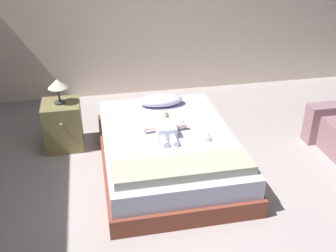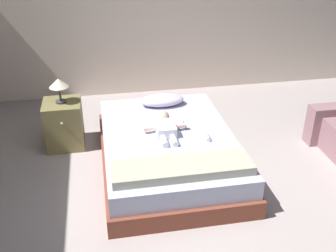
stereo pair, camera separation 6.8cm
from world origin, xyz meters
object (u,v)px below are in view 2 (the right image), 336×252
bed (168,150)px  baby (165,126)px  baby_bottle (207,137)px  toothbrush (184,124)px  nightstand (64,124)px  lamp (59,84)px  pillow (162,100)px

bed → baby: 0.28m
bed → baby_bottle: bearing=-25.7°
toothbrush → nightstand: bearing=159.8°
toothbrush → lamp: (-1.36, 0.50, 0.39)m
pillow → baby_bottle: pillow is taller
lamp → bed: bearing=-30.6°
toothbrush → baby: bearing=-158.5°
baby → toothbrush: baby is taller
nightstand → toothbrush: bearing=-20.2°
bed → baby_bottle: baby_bottle is taller
bed → baby_bottle: size_ratio=18.42×
pillow → lamp: 1.24m
pillow → nightstand: bearing=-176.8°
lamp → baby_bottle: 1.79m
bed → baby_bottle: (0.39, -0.19, 0.23)m
baby → lamp: lamp is taller
pillow → baby: (-0.08, -0.66, -0.01)m
nightstand → lamp: 0.51m
bed → baby: baby is taller
bed → baby: size_ratio=3.45×
toothbrush → baby_bottle: bearing=-65.1°
bed → baby: bearing=106.2°
bed → nightstand: bearing=149.4°
nightstand → lamp: lamp is taller
baby_bottle → bed: bearing=154.3°
toothbrush → baby_bottle: (0.17, -0.36, 0.02)m
baby_bottle → lamp: bearing=150.6°
baby_bottle → baby: bearing=147.2°
nightstand → baby_bottle: size_ratio=5.01×
lamp → baby_bottle: bearing=-29.4°
pillow → nightstand: size_ratio=0.96×
toothbrush → nightstand: nightstand is taller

